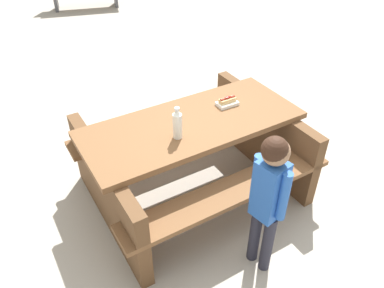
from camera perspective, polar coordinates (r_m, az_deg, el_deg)
ground_plane at (r=3.52m, az=0.00°, el=-6.87°), size 30.00×30.00×0.00m
picnic_table at (r=3.23m, az=0.00°, el=-1.14°), size 2.06×1.76×0.75m
soda_bottle at (r=2.81m, az=-2.22°, el=3.06°), size 0.07×0.07×0.26m
hotdog_tray at (r=3.27m, az=5.35°, el=6.34°), size 0.20×0.15×0.08m
child_in_coat at (r=2.48m, az=11.57°, el=-6.87°), size 0.18×0.29×1.16m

